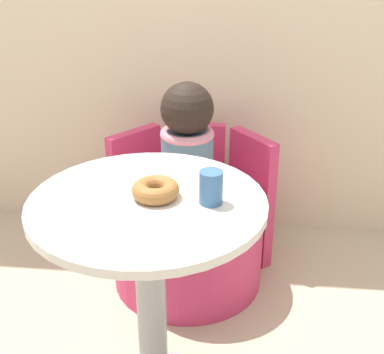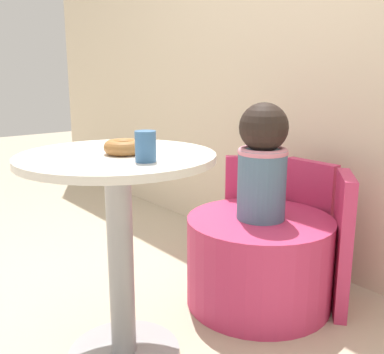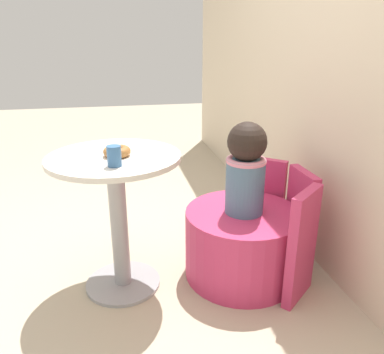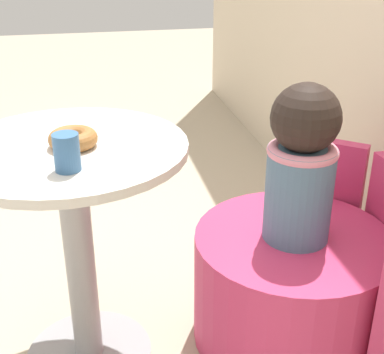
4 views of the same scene
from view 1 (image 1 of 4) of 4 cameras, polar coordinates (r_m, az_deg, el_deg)
round_table at (r=1.55m, az=-4.50°, el=-9.78°), size 0.64×0.64×0.73m
tub_chair at (r=2.26m, az=-0.47°, el=-6.76°), size 0.62×0.62×0.39m
booth_backrest at (r=2.43m, az=0.19°, el=-1.49°), size 0.73×0.26×0.59m
child_figure at (r=2.06m, az=-0.51°, el=3.63°), size 0.21×0.21×0.49m
donut at (r=1.43m, az=-3.91°, el=-1.39°), size 0.13×0.13×0.05m
cup at (r=1.39m, az=2.04°, el=-1.11°), size 0.06×0.06×0.09m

